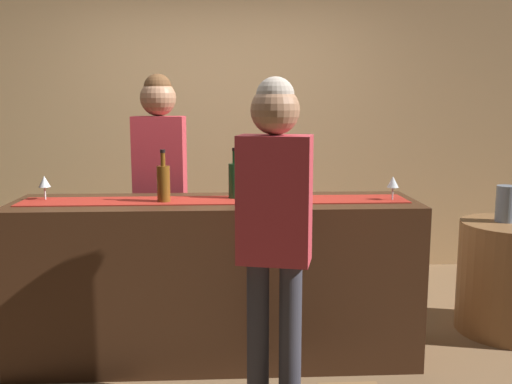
% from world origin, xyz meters
% --- Properties ---
extents(ground_plane, '(10.00, 10.00, 0.00)m').
position_xyz_m(ground_plane, '(0.00, 0.00, 0.00)').
color(ground_plane, brown).
extents(back_wall, '(6.00, 0.12, 2.90)m').
position_xyz_m(back_wall, '(0.00, 1.90, 1.45)').
color(back_wall, tan).
rests_on(back_wall, ground).
extents(bar_counter, '(2.35, 0.60, 0.96)m').
position_xyz_m(bar_counter, '(0.00, 0.00, 0.48)').
color(bar_counter, '#3D2314').
rests_on(bar_counter, ground).
extents(counter_runner_cloth, '(2.23, 0.28, 0.01)m').
position_xyz_m(counter_runner_cloth, '(0.00, 0.00, 0.96)').
color(counter_runner_cloth, maroon).
rests_on(counter_runner_cloth, bar_counter).
extents(wine_bottle_green, '(0.07, 0.07, 0.30)m').
position_xyz_m(wine_bottle_green, '(0.11, 0.06, 1.07)').
color(wine_bottle_green, '#194723').
rests_on(wine_bottle_green, bar_counter).
extents(wine_bottle_amber, '(0.07, 0.07, 0.30)m').
position_xyz_m(wine_bottle_amber, '(-0.29, -0.04, 1.07)').
color(wine_bottle_amber, brown).
rests_on(wine_bottle_amber, bar_counter).
extents(wine_glass_near_customer, '(0.07, 0.07, 0.14)m').
position_xyz_m(wine_glass_near_customer, '(-0.99, 0.07, 1.06)').
color(wine_glass_near_customer, silver).
rests_on(wine_glass_near_customer, bar_counter).
extents(wine_glass_mid_counter, '(0.07, 0.07, 0.14)m').
position_xyz_m(wine_glass_mid_counter, '(1.03, -0.05, 1.06)').
color(wine_glass_mid_counter, silver).
rests_on(wine_glass_mid_counter, bar_counter).
extents(bartender, '(0.35, 0.24, 1.71)m').
position_xyz_m(bartender, '(-0.38, 0.58, 1.06)').
color(bartender, '#26262B').
rests_on(bartender, ground).
extents(customer_sipping, '(0.38, 0.27, 1.64)m').
position_xyz_m(customer_sipping, '(0.29, -0.63, 1.01)').
color(customer_sipping, '#33333D').
rests_on(customer_sipping, ground).
extents(round_side_table, '(0.68, 0.68, 0.74)m').
position_xyz_m(round_side_table, '(1.95, 0.28, 0.37)').
color(round_side_table, brown).
rests_on(round_side_table, ground).
extents(vase_on_side_table, '(0.13, 0.13, 0.24)m').
position_xyz_m(vase_on_side_table, '(1.90, 0.33, 0.86)').
color(vase_on_side_table, slate).
rests_on(vase_on_side_table, round_side_table).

